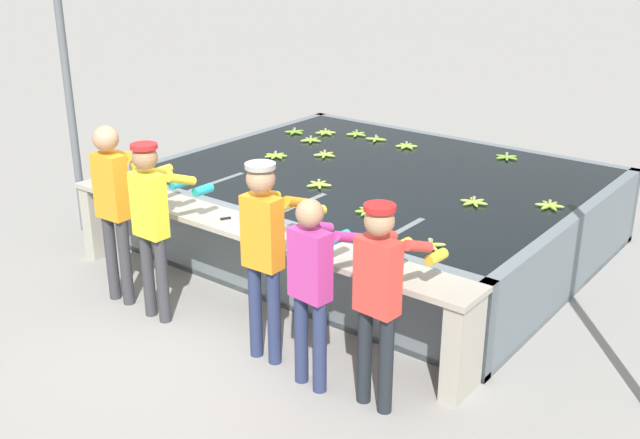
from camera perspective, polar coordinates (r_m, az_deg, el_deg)
name	(u,v)px	position (r m, az deg, el deg)	size (l,w,h in m)	color
ground_plane	(235,320)	(7.05, -6.53, -7.59)	(80.00, 80.00, 0.00)	gray
wash_tank	(376,208)	(8.54, 4.32, 0.85)	(4.63, 3.80, 0.87)	slate
work_ledge	(249,251)	(6.93, -5.45, -2.37)	(4.63, 0.45, 0.87)	#A8A393
worker_0	(115,197)	(7.22, -15.38, 1.64)	(0.42, 0.73, 1.75)	#38383D
worker_1	(153,215)	(6.81, -12.63, 0.37)	(0.41, 0.72, 1.67)	#38383D
worker_2	(265,243)	(5.99, -4.20, -1.76)	(0.42, 0.73, 1.72)	navy
worker_3	(313,278)	(5.65, -0.50, -4.46)	(0.45, 0.72, 1.57)	navy
worker_4	(380,288)	(5.40, 4.61, -5.20)	(0.44, 0.73, 1.62)	#1E2328
banana_bunch_floating_0	(376,139)	(9.70, 4.28, 6.13)	(0.27, 0.27, 0.08)	#93BC3D
banana_bunch_floating_1	(430,245)	(6.42, 8.36, -1.92)	(0.27, 0.28, 0.08)	#9EC642
banana_bunch_floating_2	(549,206)	(7.60, 17.08, 1.03)	(0.28, 0.28, 0.08)	#93BC3D
banana_bunch_floating_3	(311,140)	(9.62, -0.70, 6.07)	(0.28, 0.27, 0.08)	#8CB738
banana_bunch_floating_4	(369,211)	(7.13, 3.78, 0.63)	(0.28, 0.27, 0.08)	#7FAD33
banana_bunch_floating_5	(406,146)	(9.41, 6.60, 5.58)	(0.27, 0.28, 0.08)	#9EC642
banana_bunch_floating_6	(326,133)	(10.00, 0.43, 6.64)	(0.28, 0.28, 0.08)	#93BC3D
banana_bunch_floating_7	(276,156)	(8.95, -3.40, 4.88)	(0.28, 0.28, 0.08)	#93BC3D
banana_bunch_floating_8	(474,202)	(7.52, 11.64, 1.31)	(0.28, 0.28, 0.08)	#93BC3D
banana_bunch_floating_9	(325,155)	(8.98, 0.37, 4.97)	(0.27, 0.27, 0.08)	#9EC642
banana_bunch_floating_10	(319,184)	(7.88, -0.08, 2.68)	(0.28, 0.27, 0.08)	#9EC642
banana_bunch_floating_11	(357,134)	(9.93, 2.81, 6.52)	(0.27, 0.28, 0.08)	#8CB738
banana_bunch_floating_12	(295,132)	(10.04, -1.94, 6.69)	(0.27, 0.28, 0.08)	#75A333
banana_bunch_floating_13	(507,157)	(9.14, 14.03, 4.63)	(0.28, 0.27, 0.08)	#75A333
banana_bunch_ledge_0	(121,180)	(8.28, -14.94, 2.90)	(0.23, 0.23, 0.08)	#93BC3D
knife_0	(233,217)	(7.03, -6.66, 0.16)	(0.19, 0.32, 0.02)	silver
support_post_left	(69,99)	(9.07, -18.56, 8.72)	(0.09, 0.09, 3.20)	slate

